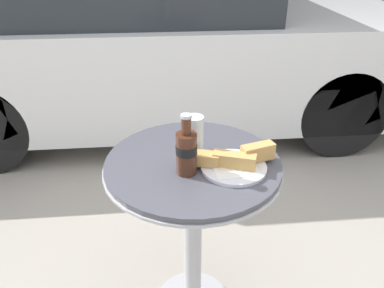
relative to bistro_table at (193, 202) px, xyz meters
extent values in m
cylinder|color=#B7B7BC|center=(0.00, 0.00, -0.20)|extent=(0.07, 0.07, 0.73)
cylinder|color=#B7B7BC|center=(0.00, 0.00, 0.16)|extent=(0.64, 0.64, 0.01)
cylinder|color=#4C4C56|center=(0.00, 0.00, 0.18)|extent=(0.62, 0.62, 0.02)
cylinder|color=#4C2819|center=(-0.03, -0.07, 0.26)|extent=(0.07, 0.07, 0.15)
cylinder|color=black|center=(-0.03, -0.07, 0.28)|extent=(0.07, 0.07, 0.03)
cylinder|color=#4C2819|center=(-0.03, -0.07, 0.36)|extent=(0.03, 0.03, 0.06)
cylinder|color=silver|center=(-0.03, -0.07, 0.39)|extent=(0.04, 0.04, 0.01)
cylinder|color=#C68923|center=(0.01, 0.03, 0.25)|extent=(0.06, 0.06, 0.12)
cylinder|color=silver|center=(0.01, 0.03, 0.26)|extent=(0.06, 0.06, 0.15)
cylinder|color=white|center=(0.13, -0.06, 0.19)|extent=(0.23, 0.23, 0.01)
cube|color=white|center=(0.13, -0.06, 0.20)|extent=(0.16, 0.16, 0.00)
cube|color=tan|center=(0.03, -0.04, 0.22)|extent=(0.12, 0.07, 0.04)
cube|color=tan|center=(0.13, -0.07, 0.22)|extent=(0.15, 0.09, 0.05)
cube|color=tan|center=(0.22, -0.03, 0.23)|extent=(0.12, 0.07, 0.06)
cube|color=silver|center=(-0.05, 2.09, -0.03)|extent=(4.05, 1.85, 0.75)
cylinder|color=black|center=(1.20, 2.90, -0.25)|extent=(0.65, 0.22, 0.65)
cylinder|color=black|center=(1.20, 1.27, -0.25)|extent=(0.65, 0.22, 0.65)
cylinder|color=black|center=(-1.31, 2.90, -0.25)|extent=(0.65, 0.22, 0.65)
camera|label=1|loc=(-0.11, -1.12, 0.89)|focal=35.00mm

